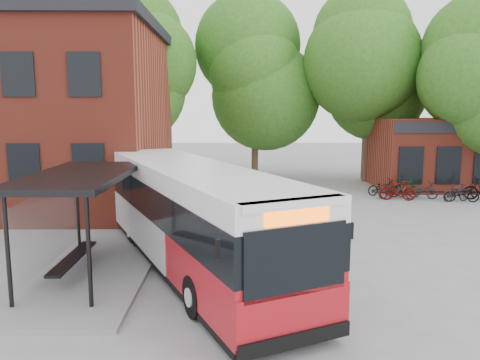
{
  "coord_description": "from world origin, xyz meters",
  "views": [
    {
      "loc": [
        -0.35,
        -13.45,
        4.56
      ],
      "look_at": [
        -0.14,
        3.34,
        2.0
      ],
      "focal_mm": 35.0,
      "sensor_mm": 36.0,
      "label": 1
    }
  ],
  "objects_px": {
    "bicycle_1": "(398,190)",
    "bicycle_3": "(404,188)",
    "city_bus": "(191,216)",
    "bicycle_6": "(462,193)",
    "bicycle_5": "(456,192)",
    "bicycle_0": "(382,187)",
    "bicycle_2": "(393,189)",
    "bicycle_4": "(422,191)",
    "bus_shelter": "(82,224)"
  },
  "relations": [
    {
      "from": "bicycle_1",
      "to": "bicycle_3",
      "type": "relative_size",
      "value": 1.03
    },
    {
      "from": "city_bus",
      "to": "bicycle_6",
      "type": "distance_m",
      "value": 15.61
    },
    {
      "from": "bicycle_3",
      "to": "bicycle_5",
      "type": "xyz_separation_m",
      "value": [
        2.23,
        -1.06,
        -0.06
      ]
    },
    {
      "from": "bicycle_0",
      "to": "bicycle_2",
      "type": "xyz_separation_m",
      "value": [
        0.29,
        -0.73,
        0.02
      ]
    },
    {
      "from": "bicycle_1",
      "to": "bicycle_4",
      "type": "bearing_deg",
      "value": -69.11
    },
    {
      "from": "city_bus",
      "to": "bus_shelter",
      "type": "bearing_deg",
      "value": 171.61
    },
    {
      "from": "city_bus",
      "to": "bicycle_2",
      "type": "xyz_separation_m",
      "value": [
        9.45,
        10.38,
        -1.02
      ]
    },
    {
      "from": "bicycle_1",
      "to": "bicycle_5",
      "type": "xyz_separation_m",
      "value": [
        2.8,
        -0.33,
        -0.07
      ]
    },
    {
      "from": "bus_shelter",
      "to": "bicycle_2",
      "type": "relative_size",
      "value": 3.97
    },
    {
      "from": "bicycle_0",
      "to": "bicycle_5",
      "type": "xyz_separation_m",
      "value": [
        3.14,
        -1.71,
        0.02
      ]
    },
    {
      "from": "bicycle_0",
      "to": "bicycle_5",
      "type": "relative_size",
      "value": 1.1
    },
    {
      "from": "bicycle_4",
      "to": "bicycle_6",
      "type": "xyz_separation_m",
      "value": [
        1.72,
        -0.67,
        -0.02
      ]
    },
    {
      "from": "bus_shelter",
      "to": "city_bus",
      "type": "distance_m",
      "value": 2.99
    },
    {
      "from": "bicycle_0",
      "to": "bicycle_3",
      "type": "distance_m",
      "value": 1.12
    },
    {
      "from": "bicycle_0",
      "to": "bicycle_1",
      "type": "height_order",
      "value": "bicycle_1"
    },
    {
      "from": "city_bus",
      "to": "bicycle_1",
      "type": "relative_size",
      "value": 6.64
    },
    {
      "from": "bicycle_4",
      "to": "bicycle_5",
      "type": "height_order",
      "value": "bicycle_5"
    },
    {
      "from": "bicycle_1",
      "to": "bicycle_4",
      "type": "xyz_separation_m",
      "value": [
        1.29,
        0.21,
        -0.08
      ]
    },
    {
      "from": "bicycle_1",
      "to": "bicycle_5",
      "type": "distance_m",
      "value": 2.82
    },
    {
      "from": "bicycle_5",
      "to": "bicycle_6",
      "type": "bearing_deg",
      "value": -134.04
    },
    {
      "from": "bicycle_2",
      "to": "bicycle_3",
      "type": "relative_size",
      "value": 1.03
    },
    {
      "from": "city_bus",
      "to": "bicycle_1",
      "type": "distance_m",
      "value": 13.63
    },
    {
      "from": "bicycle_0",
      "to": "bicycle_3",
      "type": "height_order",
      "value": "bicycle_3"
    },
    {
      "from": "bus_shelter",
      "to": "bicycle_6",
      "type": "bearing_deg",
      "value": 33.28
    },
    {
      "from": "bus_shelter",
      "to": "bicycle_0",
      "type": "distance_m",
      "value": 16.98
    },
    {
      "from": "bicycle_2",
      "to": "bus_shelter",
      "type": "bearing_deg",
      "value": 112.74
    },
    {
      "from": "bus_shelter",
      "to": "bicycle_5",
      "type": "xyz_separation_m",
      "value": [
        15.17,
        10.22,
        -0.99
      ]
    },
    {
      "from": "bicycle_0",
      "to": "bicycle_4",
      "type": "distance_m",
      "value": 2.01
    },
    {
      "from": "bicycle_2",
      "to": "bicycle_6",
      "type": "distance_m",
      "value": 3.25
    },
    {
      "from": "bicycle_3",
      "to": "bicycle_2",
      "type": "bearing_deg",
      "value": 101.75
    },
    {
      "from": "bicycle_0",
      "to": "bicycle_4",
      "type": "xyz_separation_m",
      "value": [
        1.63,
        -1.17,
        0.01
      ]
    },
    {
      "from": "bicycle_3",
      "to": "bicycle_6",
      "type": "height_order",
      "value": "bicycle_3"
    },
    {
      "from": "bicycle_1",
      "to": "city_bus",
      "type": "bearing_deg",
      "value": 147.43
    },
    {
      "from": "bicycle_1",
      "to": "bicycle_2",
      "type": "relative_size",
      "value": 1.0
    },
    {
      "from": "bus_shelter",
      "to": "bicycle_3",
      "type": "distance_m",
      "value": 17.2
    },
    {
      "from": "bicycle_6",
      "to": "bicycle_5",
      "type": "bearing_deg",
      "value": 67.91
    },
    {
      "from": "bicycle_4",
      "to": "bicycle_0",
      "type": "bearing_deg",
      "value": 51.29
    },
    {
      "from": "bicycle_4",
      "to": "bicycle_1",
      "type": "bearing_deg",
      "value": 96.08
    },
    {
      "from": "city_bus",
      "to": "bicycle_0",
      "type": "bearing_deg",
      "value": 26.12
    },
    {
      "from": "bus_shelter",
      "to": "bicycle_5",
      "type": "relative_size",
      "value": 4.61
    },
    {
      "from": "city_bus",
      "to": "bicycle_5",
      "type": "xyz_separation_m",
      "value": [
        12.3,
        9.4,
        -1.03
      ]
    },
    {
      "from": "bicycle_1",
      "to": "bicycle_6",
      "type": "height_order",
      "value": "bicycle_1"
    },
    {
      "from": "bicycle_1",
      "to": "bicycle_3",
      "type": "distance_m",
      "value": 0.93
    },
    {
      "from": "bicycle_0",
      "to": "bicycle_2",
      "type": "distance_m",
      "value": 0.79
    },
    {
      "from": "bicycle_4",
      "to": "bicycle_3",
      "type": "bearing_deg",
      "value": 50.99
    },
    {
      "from": "bicycle_1",
      "to": "bicycle_4",
      "type": "distance_m",
      "value": 1.31
    },
    {
      "from": "city_bus",
      "to": "bicycle_0",
      "type": "relative_size",
      "value": 7.0
    },
    {
      "from": "bus_shelter",
      "to": "bicycle_1",
      "type": "xyz_separation_m",
      "value": [
        12.37,
        10.55,
        -0.92
      ]
    },
    {
      "from": "bicycle_2",
      "to": "bicycle_5",
      "type": "height_order",
      "value": "bicycle_2"
    },
    {
      "from": "bus_shelter",
      "to": "bicycle_3",
      "type": "bearing_deg",
      "value": 41.08
    }
  ]
}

